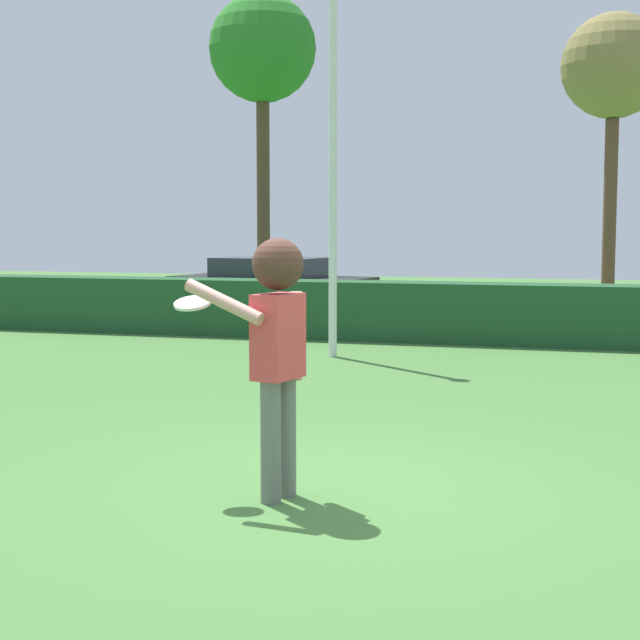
{
  "coord_description": "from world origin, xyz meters",
  "views": [
    {
      "loc": [
        1.91,
        -6.46,
        1.86
      ],
      "look_at": [
        -0.21,
        0.69,
        1.15
      ],
      "focal_mm": 54.15,
      "sensor_mm": 36.0,
      "label": 1
    }
  ],
  "objects": [
    {
      "name": "ground_plane",
      "position": [
        0.0,
        0.0,
        0.0
      ],
      "size": [
        60.0,
        60.0,
        0.0
      ],
      "primitive_type": "plane",
      "color": "#457536"
    },
    {
      "name": "bare_elm_tree",
      "position": [
        1.95,
        18.69,
        5.73
      ],
      "size": [
        2.57,
        2.57,
        7.11
      ],
      "color": "brown",
      "rests_on": "ground"
    },
    {
      "name": "lamppost",
      "position": [
        -1.88,
        6.93,
        2.96
      ],
      "size": [
        0.24,
        0.24,
        5.31
      ],
      "color": "silver",
      "rests_on": "ground"
    },
    {
      "name": "hedge_row",
      "position": [
        0.0,
        9.24,
        0.49
      ],
      "size": [
        19.33,
        0.9,
        0.97
      ],
      "primitive_type": "cube",
      "color": "#1F4B27",
      "rests_on": "ground"
    },
    {
      "name": "maple_tree",
      "position": [
        -6.2,
        15.95,
        6.09
      ],
      "size": [
        2.59,
        2.59,
        7.49
      ],
      "color": "#4F3D28",
      "rests_on": "ground"
    },
    {
      "name": "frisbee",
      "position": [
        -0.88,
        -0.23,
        1.34
      ],
      "size": [
        0.26,
        0.26,
        0.1
      ],
      "color": "white"
    },
    {
      "name": "person",
      "position": [
        -0.22,
        -0.3,
        1.16
      ],
      "size": [
        0.81,
        0.55,
        1.8
      ],
      "color": "slate",
      "rests_on": "ground"
    },
    {
      "name": "parked_car_black",
      "position": [
        -4.83,
        12.66,
        0.69
      ],
      "size": [
        4.41,
        2.33,
        1.25
      ],
      "color": "black",
      "rests_on": "ground"
    }
  ]
}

